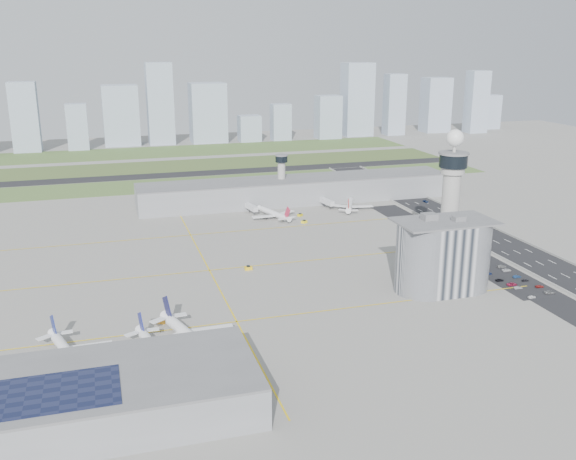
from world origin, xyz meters
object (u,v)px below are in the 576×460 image
object	(u,v)px
tug_0	(50,364)
tug_1	(212,342)
airplane_near_b	(155,344)
jet_bridge_far_1	(322,201)
tug_4	(300,215)
car_lot_11	(502,266)
airplane_near_a	(67,347)
car_lot_5	(482,269)
control_tower	(451,192)
car_lot_9	(517,277)
airplane_far_a	(273,210)
car_lot_4	(488,273)
car_hw_4	(372,185)
car_lot_0	(532,297)
tug_2	(162,320)
car_hw_2	(426,201)
jet_bridge_near_1	(125,369)
car_lot_3	(500,280)
car_lot_10	(507,270)
car_lot_8	(525,280)
secondary_tower	(281,174)
jet_bridge_near_2	(218,356)
tug_5	(304,221)
car_hw_1	(485,237)
admin_building	(443,255)
jet_bridge_far_0	(247,207)
airplane_far_b	(350,201)
car_lot_1	(518,288)
airplane_near_c	(189,329)
jet_bridge_near_0	(24,383)
tug_3	(248,268)
car_lot_7	(540,286)

from	to	relation	value
tug_0	tug_1	bearing A→B (deg)	-84.16
airplane_near_b	jet_bridge_far_1	world-z (taller)	airplane_near_b
tug_0	tug_4	bearing A→B (deg)	-35.11
car_lot_11	tug_0	bearing A→B (deg)	106.79
airplane_near_a	car_lot_5	bearing A→B (deg)	83.82
control_tower	car_lot_11	world-z (taller)	control_tower
car_lot_9	airplane_far_a	bearing A→B (deg)	26.81
tug_4	car_lot_4	bearing A→B (deg)	-13.22
car_hw_4	car_lot_0	bearing A→B (deg)	-104.38
tug_2	car_hw_2	xyz separation A→B (m)	(189.53, 143.55, -0.40)
airplane_far_a	jet_bridge_near_1	world-z (taller)	airplane_far_a
car_lot_3	car_hw_4	size ratio (longest dim) A/B	1.11
control_tower	car_lot_5	size ratio (longest dim) A/B	17.66
car_lot_5	car_lot_10	size ratio (longest dim) A/B	0.84
car_hw_4	airplane_near_a	bearing A→B (deg)	-140.99
tug_4	car_lot_8	bearing A→B (deg)	-11.19
car_lot_5	airplane_near_b	bearing A→B (deg)	99.58
secondary_tower	jet_bridge_far_1	world-z (taller)	secondary_tower
jet_bridge_near_2	tug_5	distance (m)	176.29
car_hw_1	car_hw_4	xyz separation A→B (m)	(-5.32, 140.32, 0.04)
admin_building	jet_bridge_far_0	xyz separation A→B (m)	(-49.99, 154.00, -12.45)
car_lot_5	car_lot_9	bearing A→B (deg)	-151.22
airplane_near_b	car_lot_0	world-z (taller)	airplane_near_b
airplane_far_b	car_lot_1	xyz separation A→B (m)	(17.60, -150.72, -4.37)
airplane_near_a	tug_5	xyz separation A→B (m)	(128.97, 139.75, -4.17)
tug_5	car_lot_0	xyz separation A→B (m)	(54.97, -137.82, -0.36)
airplane_near_c	jet_bridge_near_0	distance (m)	55.56
car_lot_8	airplane_far_a	bearing A→B (deg)	26.23
tug_3	car_lot_8	size ratio (longest dim) A/B	1.02
car_lot_5	car_hw_4	distance (m)	187.22
jet_bridge_near_0	car_hw_1	distance (m)	247.83
jet_bridge_far_1	car_lot_0	size ratio (longest dim) A/B	3.98
car_lot_3	car_hw_2	size ratio (longest dim) A/B	0.83
airplane_near_c	airplane_far_b	xyz separation A→B (m)	(126.60, 163.31, -0.94)
secondary_tower	car_lot_11	size ratio (longest dim) A/B	7.17
tug_1	car_lot_4	xyz separation A→B (m)	(134.63, 34.29, -0.40)
car_hw_4	tug_1	bearing A→B (deg)	-133.37
tug_2	car_hw_2	size ratio (longest dim) A/B	0.77
airplane_far_b	car_lot_11	distance (m)	127.98
car_lot_11	tug_3	bearing A→B (deg)	79.94
tug_5	car_lot_5	size ratio (longest dim) A/B	0.91
car_lot_1	tug_0	bearing A→B (deg)	101.04
airplane_near_c	car_lot_11	world-z (taller)	airplane_near_c
airplane_near_a	car_hw_2	bearing A→B (deg)	108.71
jet_bridge_near_1	car_lot_7	size ratio (longest dim) A/B	3.58
airplane_near_b	car_lot_0	size ratio (longest dim) A/B	10.34
airplane_near_a	airplane_far_b	distance (m)	233.78
tug_4	tug_2	bearing A→B (deg)	-72.10
airplane_near_b	car_lot_10	world-z (taller)	airplane_near_b
jet_bridge_near_2	tug_1	distance (m)	14.49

